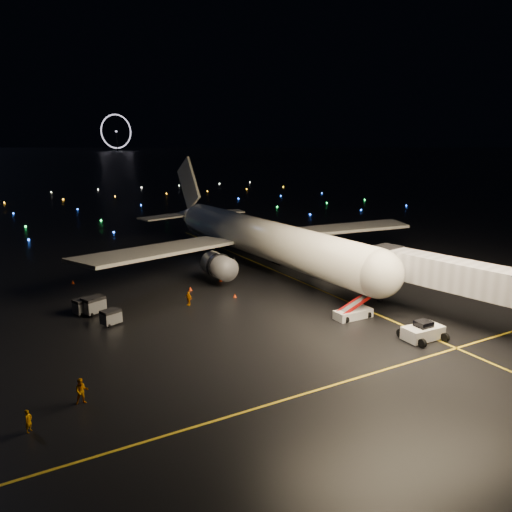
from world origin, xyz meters
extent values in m
plane|color=black|center=(0.00, 300.00, 0.00)|extent=(2000.00, 2000.00, 0.00)
cube|color=yellow|center=(12.00, 15.00, 0.01)|extent=(0.25, 80.00, 0.02)
cube|color=yellow|center=(-5.00, -10.00, 0.01)|extent=(60.00, 0.25, 0.02)
cube|color=silver|center=(10.93, -7.02, 0.91)|extent=(3.88, 2.10, 1.82)
imported|color=#F49300|center=(-22.90, -5.21, 0.78)|extent=(0.65, 0.67, 1.55)
imported|color=#F49300|center=(-19.22, -3.26, 0.96)|extent=(1.01, 0.83, 1.92)
imported|color=#F49300|center=(-4.46, 13.09, 0.82)|extent=(0.75, 1.03, 1.63)
cone|color=#F5410F|center=(1.40, 13.02, 0.23)|extent=(0.53, 0.53, 0.46)
cone|color=#F5410F|center=(2.85, 19.98, 0.25)|extent=(0.52, 0.52, 0.51)
cone|color=#F5410F|center=(-2.15, 18.21, 0.26)|extent=(0.56, 0.56, 0.53)
cone|color=#F5410F|center=(-14.31, 28.50, 0.24)|extent=(0.51, 0.51, 0.48)
cube|color=slate|center=(-13.59, 11.31, 0.79)|extent=(2.18, 1.84, 1.57)
cube|color=slate|center=(-14.41, 15.47, 0.95)|extent=(2.65, 2.29, 1.89)
cube|color=slate|center=(-15.33, 15.99, 0.84)|extent=(2.32, 1.95, 1.68)
camera|label=1|loc=(-24.37, -37.38, 18.46)|focal=35.00mm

